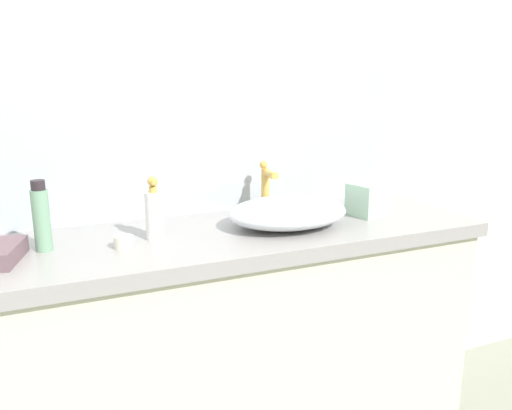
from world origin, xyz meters
name	(u,v)px	position (x,y,z in m)	size (l,w,h in m)	color
bathroom_wall_rear	(157,86)	(0.00, 0.73, 1.30)	(6.00, 0.06, 2.60)	silver
vanity_counter	(223,355)	(0.12, 0.44, 0.43)	(1.70, 0.50, 0.86)	beige
wall_mirror_panel	(193,59)	(0.12, 0.69, 1.38)	(1.52, 0.01, 1.05)	#B2BCC6
sink_basin	(288,212)	(0.34, 0.42, 0.90)	(0.40, 0.30, 0.09)	silver
faucet	(266,184)	(0.34, 0.59, 0.96)	(0.03, 0.11, 0.19)	gold
soap_dispenser	(154,213)	(-0.08, 0.45, 0.94)	(0.05, 0.05, 0.19)	white
lotion_bottle	(41,217)	(-0.39, 0.46, 0.95)	(0.05, 0.05, 0.20)	gray
tissue_box	(367,197)	(0.65, 0.43, 0.92)	(0.13, 0.13, 0.15)	#ADD5B6
candle_jar	(124,242)	(-0.18, 0.40, 0.88)	(0.05, 0.05, 0.03)	silver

